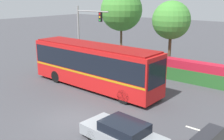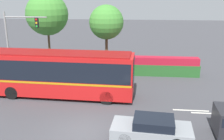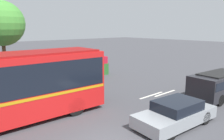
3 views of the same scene
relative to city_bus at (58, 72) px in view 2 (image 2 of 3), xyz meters
The scene contains 9 objects.
ground_plane 6.15m from the city_bus, 59.30° to the right, with size 140.00×140.00×0.00m, color #444449.
city_bus is the anchor object (origin of this frame).
sedan_foreground 8.83m from the city_bus, 38.77° to the right, with size 4.44×2.13×1.23m.
traffic_light_pole 7.44m from the city_bus, 138.62° to the left, with size 4.09×0.24×6.09m.
flowering_hedge 9.68m from the city_bus, 39.01° to the left, with size 8.86×1.04×1.81m.
street_tree_left 10.10m from the city_bus, 113.05° to the left, with size 4.47×4.47×7.82m.
street_tree_centre 8.42m from the city_bus, 69.08° to the left, with size 3.44×3.44×6.67m.
lane_stripe_near 11.17m from the city_bus, 10.82° to the right, with size 2.40×0.16×0.01m, color silver.
lane_stripe_mid 10.00m from the city_bus, 10.14° to the right, with size 2.40×0.16×0.01m, color silver.
Camera 2 is at (2.85, -12.65, 7.48)m, focal length 40.15 mm.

